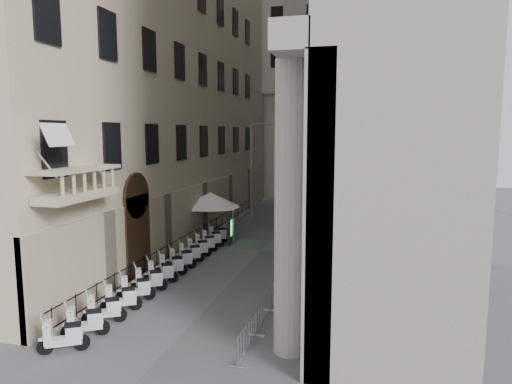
# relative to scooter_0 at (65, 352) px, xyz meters

# --- Properties ---
(far_building) EXTENTS (22.00, 10.00, 30.00)m
(far_building) POSITION_rel_scooter_0_xyz_m (3.40, 44.05, 15.00)
(far_building) COLOR #A9A79F
(far_building) RESTS_ON ground
(iron_fence) EXTENTS (0.30, 28.00, 1.40)m
(iron_fence) POSITION_rel_scooter_0_xyz_m (-0.90, 14.05, 0.00)
(iron_fence) COLOR black
(iron_fence) RESTS_ON ground
(blue_awning) EXTENTS (1.60, 3.00, 3.00)m
(blue_awning) POSITION_rel_scooter_0_xyz_m (7.55, 22.05, 0.00)
(blue_awning) COLOR navy
(blue_awning) RESTS_ON ground
(flag) EXTENTS (1.00, 1.40, 8.20)m
(flag) POSITION_rel_scooter_0_xyz_m (-0.60, 1.05, 0.00)
(flag) COLOR #9E0C11
(flag) RESTS_ON ground
(scooter_0) EXTENTS (1.49, 1.19, 1.50)m
(scooter_0) POSITION_rel_scooter_0_xyz_m (0.00, 0.00, 0.00)
(scooter_0) COLOR silver
(scooter_0) RESTS_ON ground
(scooter_1) EXTENTS (1.49, 1.19, 1.50)m
(scooter_1) POSITION_rel_scooter_0_xyz_m (0.00, 1.26, 0.00)
(scooter_1) COLOR silver
(scooter_1) RESTS_ON ground
(scooter_2) EXTENTS (1.49, 1.19, 1.50)m
(scooter_2) POSITION_rel_scooter_0_xyz_m (0.00, 2.53, 0.00)
(scooter_2) COLOR silver
(scooter_2) RESTS_ON ground
(scooter_3) EXTENTS (1.49, 1.19, 1.50)m
(scooter_3) POSITION_rel_scooter_0_xyz_m (0.00, 3.79, 0.00)
(scooter_3) COLOR silver
(scooter_3) RESTS_ON ground
(scooter_4) EXTENTS (1.49, 1.19, 1.50)m
(scooter_4) POSITION_rel_scooter_0_xyz_m (0.00, 5.05, 0.00)
(scooter_4) COLOR silver
(scooter_4) RESTS_ON ground
(scooter_5) EXTENTS (1.49, 1.19, 1.50)m
(scooter_5) POSITION_rel_scooter_0_xyz_m (0.00, 6.32, 0.00)
(scooter_5) COLOR silver
(scooter_5) RESTS_ON ground
(scooter_6) EXTENTS (1.49, 1.19, 1.50)m
(scooter_6) POSITION_rel_scooter_0_xyz_m (0.00, 7.58, 0.00)
(scooter_6) COLOR silver
(scooter_6) RESTS_ON ground
(scooter_7) EXTENTS (1.49, 1.19, 1.50)m
(scooter_7) POSITION_rel_scooter_0_xyz_m (0.00, 8.84, 0.00)
(scooter_7) COLOR silver
(scooter_7) RESTS_ON ground
(scooter_8) EXTENTS (1.49, 1.19, 1.50)m
(scooter_8) POSITION_rel_scooter_0_xyz_m (0.00, 10.11, 0.00)
(scooter_8) COLOR silver
(scooter_8) RESTS_ON ground
(scooter_9) EXTENTS (1.49, 1.19, 1.50)m
(scooter_9) POSITION_rel_scooter_0_xyz_m (0.00, 11.37, 0.00)
(scooter_9) COLOR silver
(scooter_9) RESTS_ON ground
(scooter_10) EXTENTS (1.49, 1.19, 1.50)m
(scooter_10) POSITION_rel_scooter_0_xyz_m (0.00, 12.63, 0.00)
(scooter_10) COLOR silver
(scooter_10) RESTS_ON ground
(scooter_11) EXTENTS (1.49, 1.19, 1.50)m
(scooter_11) POSITION_rel_scooter_0_xyz_m (0.00, 13.90, 0.00)
(scooter_11) COLOR silver
(scooter_11) RESTS_ON ground
(scooter_12) EXTENTS (1.49, 1.19, 1.50)m
(scooter_12) POSITION_rel_scooter_0_xyz_m (0.00, 15.16, 0.00)
(scooter_12) COLOR silver
(scooter_12) RESTS_ON ground
(scooter_13) EXTENTS (1.49, 1.19, 1.50)m
(scooter_13) POSITION_rel_scooter_0_xyz_m (0.00, 16.42, 0.00)
(scooter_13) COLOR silver
(scooter_13) RESTS_ON ground
(barrier_0) EXTENTS (0.60, 2.40, 1.10)m
(barrier_0) POSITION_rel_scooter_0_xyz_m (6.20, 1.65, 0.00)
(barrier_0) COLOR #9D9FA4
(barrier_0) RESTS_ON ground
(barrier_1) EXTENTS (0.60, 2.40, 1.10)m
(barrier_1) POSITION_rel_scooter_0_xyz_m (6.20, 4.15, 0.00)
(barrier_1) COLOR #9D9FA4
(barrier_1) RESTS_ON ground
(barrier_2) EXTENTS (0.60, 2.40, 1.10)m
(barrier_2) POSITION_rel_scooter_0_xyz_m (6.20, 6.65, 0.00)
(barrier_2) COLOR #9D9FA4
(barrier_2) RESTS_ON ground
(barrier_3) EXTENTS (0.60, 2.40, 1.10)m
(barrier_3) POSITION_rel_scooter_0_xyz_m (6.20, 9.15, 0.00)
(barrier_3) COLOR #9D9FA4
(barrier_3) RESTS_ON ground
(barrier_4) EXTENTS (0.60, 2.40, 1.10)m
(barrier_4) POSITION_rel_scooter_0_xyz_m (6.20, 11.65, 0.00)
(barrier_4) COLOR #9D9FA4
(barrier_4) RESTS_ON ground
(barrier_5) EXTENTS (0.60, 2.40, 1.10)m
(barrier_5) POSITION_rel_scooter_0_xyz_m (6.20, 14.15, 0.00)
(barrier_5) COLOR #9D9FA4
(barrier_5) RESTS_ON ground
(barrier_6) EXTENTS (0.60, 2.40, 1.10)m
(barrier_6) POSITION_rel_scooter_0_xyz_m (6.20, 16.65, 0.00)
(barrier_6) COLOR #9D9FA4
(barrier_6) RESTS_ON ground
(barrier_7) EXTENTS (0.60, 2.40, 1.10)m
(barrier_7) POSITION_rel_scooter_0_xyz_m (6.20, 19.15, 0.00)
(barrier_7) COLOR #9D9FA4
(barrier_7) RESTS_ON ground
(barrier_8) EXTENTS (0.60, 2.40, 1.10)m
(barrier_8) POSITION_rel_scooter_0_xyz_m (6.20, 21.65, 0.00)
(barrier_8) COLOR #9D9FA4
(barrier_8) RESTS_ON ground
(security_tent) EXTENTS (4.17, 4.17, 3.39)m
(security_tent) POSITION_rel_scooter_0_xyz_m (-0.20, 17.00, 2.83)
(security_tent) COLOR silver
(security_tent) RESTS_ON ground
(street_lamp) EXTENTS (2.71, 0.59, 8.34)m
(street_lamp) POSITION_rel_scooter_0_xyz_m (1.16, 22.28, 4.98)
(street_lamp) COLOR gray
(street_lamp) RESTS_ON ground
(info_kiosk) EXTENTS (0.44, 0.93, 1.89)m
(info_kiosk) POSITION_rel_scooter_0_xyz_m (0.90, 16.20, 0.96)
(info_kiosk) COLOR black
(info_kiosk) RESTS_ON ground
(pedestrian_a) EXTENTS (0.65, 0.48, 1.66)m
(pedestrian_a) POSITION_rel_scooter_0_xyz_m (3.33, 25.06, 0.83)
(pedestrian_a) COLOR #0D1335
(pedestrian_a) RESTS_ON ground
(pedestrian_b) EXTENTS (0.92, 0.83, 1.56)m
(pedestrian_b) POSITION_rel_scooter_0_xyz_m (5.18, 23.88, 0.78)
(pedestrian_b) COLOR black
(pedestrian_b) RESTS_ON ground
(pedestrian_c) EXTENTS (0.96, 0.65, 1.91)m
(pedestrian_c) POSITION_rel_scooter_0_xyz_m (3.50, 24.09, 0.96)
(pedestrian_c) COLOR black
(pedestrian_c) RESTS_ON ground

